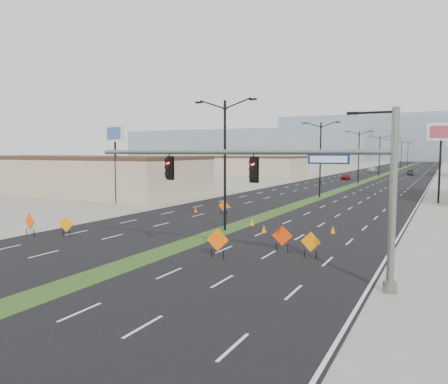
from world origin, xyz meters
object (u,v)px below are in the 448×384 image
at_px(streetlight_4, 392,154).
at_px(cone_0, 252,222).
at_px(car_mid, 410,173).
at_px(construction_sign_0, 30,222).
at_px(streetlight_3, 379,155).
at_px(streetlight_5, 401,154).
at_px(streetlight_2, 359,155).
at_px(cone_2, 333,230).
at_px(cone_3, 196,210).
at_px(construction_sign_5, 311,243).
at_px(car_left, 346,177).
at_px(construction_sign_3, 282,237).
at_px(streetlight_0, 225,161).
at_px(streetlight_1, 320,157).
at_px(construction_sign_1, 66,225).
at_px(car_far, 372,170).
at_px(cone_1, 264,229).
at_px(pole_sign_west, 115,139).
at_px(construction_sign_4, 218,241).
at_px(construction_sign_2, 224,206).
at_px(pole_sign_east_near, 441,138).
at_px(signal_mast, 289,180).
at_px(streetlight_6, 408,153).

distance_m(streetlight_4, cone_0, 109.07).
xyz_separation_m(car_mid, construction_sign_0, (-18.00, -102.36, 0.37)).
relative_size(streetlight_3, streetlight_5, 1.00).
bearing_deg(streetlight_2, cone_2, -81.73).
bearing_deg(cone_3, streetlight_4, 86.07).
relative_size(construction_sign_5, cone_2, 2.63).
height_order(car_left, construction_sign_3, construction_sign_3).
bearing_deg(construction_sign_0, streetlight_5, 97.48).
relative_size(streetlight_3, car_left, 2.68).
xyz_separation_m(streetlight_4, car_left, (-4.63, -44.87, -4.78)).
bearing_deg(streetlight_0, streetlight_1, 90.00).
xyz_separation_m(construction_sign_1, cone_0, (9.89, 10.58, -0.61)).
relative_size(streetlight_3, cone_2, 16.93).
bearing_deg(car_left, construction_sign_1, -92.62).
bearing_deg(car_far, construction_sign_5, -82.49).
distance_m(cone_1, cone_2, 5.16).
height_order(car_left, cone_0, car_left).
xyz_separation_m(streetlight_5, construction_sign_1, (-8.93, -147.53, -4.51)).
distance_m(cone_1, pole_sign_west, 25.68).
bearing_deg(car_mid, streetlight_4, 107.25).
height_order(construction_sign_4, cone_0, construction_sign_4).
relative_size(construction_sign_1, construction_sign_2, 1.08).
height_order(streetlight_0, streetlight_3, same).
bearing_deg(construction_sign_5, pole_sign_east_near, 80.52).
relative_size(streetlight_0, construction_sign_5, 6.43).
distance_m(signal_mast, streetlight_2, 66.56).
bearing_deg(cone_3, car_mid, 81.00).
xyz_separation_m(streetlight_3, pole_sign_east_near, (14.37, -56.24, 2.32)).
height_order(construction_sign_2, cone_1, construction_sign_2).
xyz_separation_m(construction_sign_2, cone_0, (4.96, -4.57, -0.54)).
distance_m(car_far, construction_sign_1, 114.74).
xyz_separation_m(streetlight_4, construction_sign_1, (-8.93, -119.53, -4.51)).
distance_m(streetlight_1, streetlight_5, 112.00).
bearing_deg(construction_sign_2, car_far, 78.12).
relative_size(streetlight_5, construction_sign_0, 5.65).
bearing_deg(streetlight_4, construction_sign_4, -88.25).
xyz_separation_m(streetlight_2, construction_sign_5, (8.42, -61.65, -4.50)).
bearing_deg(signal_mast, car_mid, 91.13).
distance_m(construction_sign_3, construction_sign_4, 4.20).
bearing_deg(streetlight_4, streetlight_5, 90.00).
bearing_deg(streetlight_4, cone_1, -88.43).
relative_size(signal_mast, car_left, 4.36).
bearing_deg(cone_3, car_far, 88.75).
bearing_deg(construction_sign_0, streetlight_6, 98.18).
bearing_deg(streetlight_2, cone_0, -88.96).
xyz_separation_m(streetlight_6, cone_2, (7.76, -165.40, -5.12)).
relative_size(construction_sign_3, construction_sign_4, 0.95).
relative_size(car_far, pole_sign_west, 0.58).
distance_m(streetlight_2, construction_sign_4, 64.34).
bearing_deg(cone_1, construction_sign_1, -146.23).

